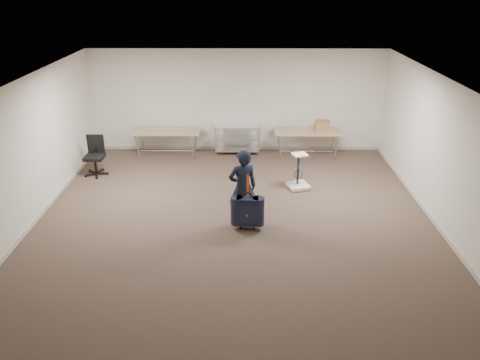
{
  "coord_description": "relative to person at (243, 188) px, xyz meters",
  "views": [
    {
      "loc": [
        0.19,
        -8.06,
        4.57
      ],
      "look_at": [
        0.11,
        0.3,
        0.89
      ],
      "focal_mm": 35.0,
      "sensor_mm": 36.0,
      "label": 1
    }
  ],
  "objects": [
    {
      "name": "cardboard_box",
      "position": [
        2.11,
        3.76,
        0.09
      ],
      "size": [
        0.39,
        0.3,
        0.28
      ],
      "primitive_type": "cube",
      "rotation": [
        0.0,
        0.0,
        -0.04
      ],
      "color": "#A5834C",
      "rests_on": "folding_table_right"
    },
    {
      "name": "folding_table_right",
      "position": [
        1.73,
        3.77,
        -0.1
      ],
      "size": [
        1.8,
        0.75,
        0.73
      ],
      "color": "#9E8A61",
      "rests_on": "ground"
    },
    {
      "name": "folding_table_left",
      "position": [
        -2.07,
        3.77,
        -0.1
      ],
      "size": [
        1.8,
        0.75,
        0.73
      ],
      "color": "#9E8A61",
      "rests_on": "ground"
    },
    {
      "name": "office_chair",
      "position": [
        -3.65,
        2.48,
        -0.48
      ],
      "size": [
        0.59,
        0.59,
        0.97
      ],
      "color": "black",
      "rests_on": "ground"
    },
    {
      "name": "room_shell",
      "position": [
        -0.17,
        1.2,
        -0.73
      ],
      "size": [
        8.0,
        9.0,
        9.0
      ],
      "color": "white",
      "rests_on": "ground"
    },
    {
      "name": "person",
      "position": [
        0.0,
        0.0,
        0.0
      ],
      "size": [
        0.65,
        0.52,
        1.56
      ],
      "primitive_type": "imported",
      "rotation": [
        0.0,
        0.0,
        3.42
      ],
      "color": "black",
      "rests_on": "ground"
    },
    {
      "name": "ground",
      "position": [
        -0.17,
        -0.18,
        -0.78
      ],
      "size": [
        9.0,
        9.0,
        0.0
      ],
      "primitive_type": "plane",
      "color": "#3F2F26",
      "rests_on": "ground"
    },
    {
      "name": "equipment_cart",
      "position": [
        1.29,
        1.69,
        -0.56
      ],
      "size": [
        0.58,
        0.58,
        0.85
      ],
      "color": "silver",
      "rests_on": "ground"
    },
    {
      "name": "wire_shelf",
      "position": [
        -0.17,
        4.02,
        -0.34
      ],
      "size": [
        1.22,
        0.47,
        0.8
      ],
      "color": "silver",
      "rests_on": "ground"
    },
    {
      "name": "suitcase",
      "position": [
        0.09,
        -0.24,
        -0.39
      ],
      "size": [
        0.43,
        0.27,
        1.14
      ],
      "color": "black",
      "rests_on": "ground"
    }
  ]
}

